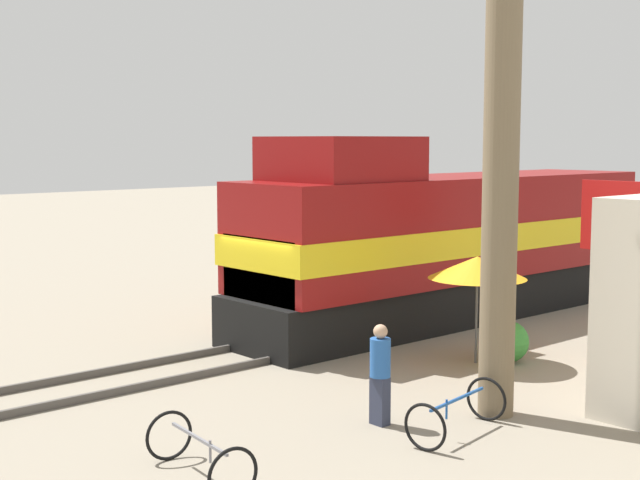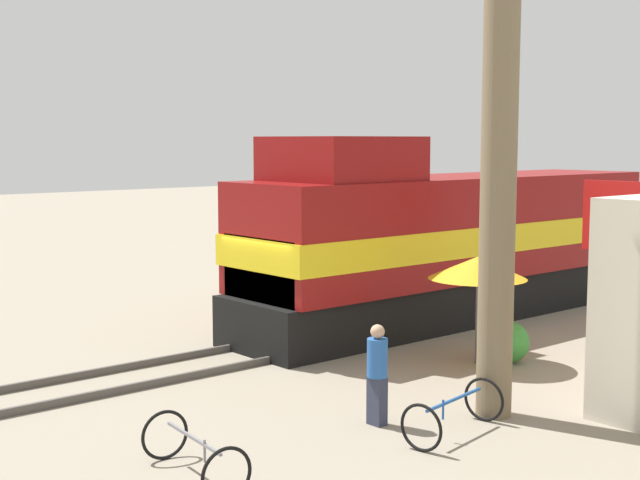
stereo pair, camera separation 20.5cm
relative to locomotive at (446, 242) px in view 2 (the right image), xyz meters
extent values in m
plane|color=gray|center=(0.00, -4.99, -2.03)|extent=(120.00, 120.00, 0.00)
cube|color=#4C4742|center=(-0.72, -4.99, -1.95)|extent=(0.08, 28.28, 0.15)
cube|color=#4C4742|center=(0.72, -4.99, -1.95)|extent=(0.08, 28.28, 0.15)
cube|color=black|center=(0.00, 0.38, -1.45)|extent=(2.73, 13.39, 1.16)
cube|color=maroon|center=(0.00, 0.38, 0.41)|extent=(2.97, 12.85, 2.56)
cube|color=yellow|center=(0.00, 0.38, 0.16)|extent=(3.01, 12.99, 0.70)
cube|color=yellow|center=(0.00, -5.11, -0.16)|extent=(2.52, 1.87, 1.41)
cube|color=maroon|center=(0.00, -3.63, 2.19)|extent=(2.79, 2.95, 1.01)
cylinder|color=#726047|center=(5.99, -5.54, 2.53)|extent=(0.60, 0.60, 9.11)
cylinder|color=#4C4C4C|center=(3.52, -3.00, -0.96)|extent=(0.05, 0.05, 2.14)
cone|color=orange|center=(3.52, -3.00, -0.01)|extent=(2.05, 2.05, 0.46)
cube|color=#595959|center=(4.75, 0.36, -0.94)|extent=(0.12, 0.12, 2.18)
cube|color=red|center=(4.75, 0.36, 0.94)|extent=(1.86, 0.08, 1.57)
sphere|color=#388C38|center=(3.92, -2.45, -1.59)|extent=(0.88, 0.88, 0.88)
cube|color=#2D3347|center=(5.07, -7.40, -1.63)|extent=(0.30, 0.20, 0.80)
cylinder|color=#2659A5|center=(5.07, -7.40, -0.91)|extent=(0.34, 0.34, 0.64)
sphere|color=tan|center=(5.07, -7.40, -0.47)|extent=(0.23, 0.23, 0.23)
torus|color=black|center=(6.41, -7.79, -1.66)|extent=(0.74, 0.17, 0.74)
torus|color=black|center=(6.09, -5.93, -1.66)|extent=(0.74, 0.17, 0.74)
cube|color=#194C99|center=(6.25, -6.86, -1.44)|extent=(0.31, 1.59, 0.04)
cylinder|color=#194C99|center=(6.31, -7.19, -1.53)|extent=(0.04, 0.04, 0.31)
torus|color=black|center=(6.06, -11.07, -1.66)|extent=(0.13, 0.74, 0.74)
torus|color=black|center=(4.20, -10.87, -1.66)|extent=(0.13, 0.74, 0.74)
cube|color=slate|center=(5.13, -10.97, -1.44)|extent=(1.59, 0.21, 0.04)
cylinder|color=slate|center=(5.46, -11.01, -1.53)|extent=(0.04, 0.04, 0.31)
camera|label=1|loc=(15.08, -17.50, 2.62)|focal=50.00mm
camera|label=2|loc=(15.22, -17.35, 2.62)|focal=50.00mm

